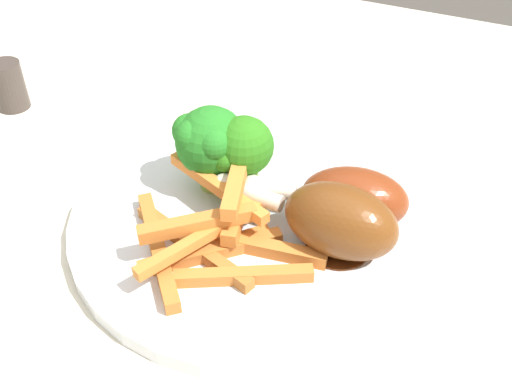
# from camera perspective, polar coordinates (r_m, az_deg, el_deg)

# --- Properties ---
(dining_table) EXTENTS (0.91, 0.88, 0.72)m
(dining_table) POSITION_cam_1_polar(r_m,az_deg,el_deg) (0.54, -4.86, -9.96)
(dining_table) COLOR silver
(dining_table) RESTS_ON ground_plane
(dinner_plate) EXTENTS (0.27, 0.27, 0.01)m
(dinner_plate) POSITION_cam_1_polar(r_m,az_deg,el_deg) (0.44, 0.00, -2.62)
(dinner_plate) COLOR silver
(dinner_plate) RESTS_ON dining_table
(broccoli_floret_front) EXTENTS (0.06, 0.05, 0.07)m
(broccoli_floret_front) POSITION_cam_1_polar(r_m,az_deg,el_deg) (0.43, -4.49, 4.68)
(broccoli_floret_front) COLOR #8FB050
(broccoli_floret_front) RESTS_ON dinner_plate
(broccoli_floret_middle) EXTENTS (0.04, 0.04, 0.06)m
(broccoli_floret_middle) POSITION_cam_1_polar(r_m,az_deg,el_deg) (0.43, -1.50, 3.93)
(broccoli_floret_middle) COLOR #8EBE50
(broccoli_floret_middle) RESTS_ON dinner_plate
(carrot_fries_pile) EXTENTS (0.15, 0.13, 0.04)m
(carrot_fries_pile) POSITION_cam_1_polar(r_m,az_deg,el_deg) (0.40, -4.00, -3.86)
(carrot_fries_pile) COLOR orange
(carrot_fries_pile) RESTS_ON dinner_plate
(chicken_drumstick_near) EXTENTS (0.14, 0.05, 0.05)m
(chicken_drumstick_near) POSITION_cam_1_polar(r_m,az_deg,el_deg) (0.40, 7.32, -2.55)
(chicken_drumstick_near) COLOR #4D230D
(chicken_drumstick_near) RESTS_ON dinner_plate
(chicken_drumstick_far) EXTENTS (0.12, 0.06, 0.04)m
(chicken_drumstick_far) POSITION_cam_1_polar(r_m,az_deg,el_deg) (0.42, 8.63, -0.56)
(chicken_drumstick_far) COLOR #591E0D
(chicken_drumstick_far) RESTS_ON dinner_plate
(pepper_shaker) EXTENTS (0.03, 0.03, 0.05)m
(pepper_shaker) POSITION_cam_1_polar(r_m,az_deg,el_deg) (0.61, -22.37, 9.29)
(pepper_shaker) COLOR #423833
(pepper_shaker) RESTS_ON dining_table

